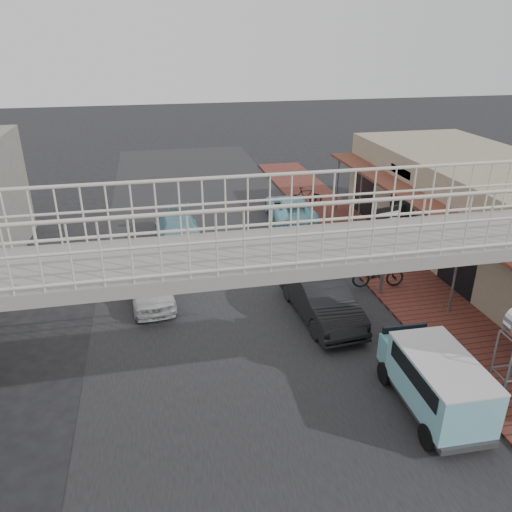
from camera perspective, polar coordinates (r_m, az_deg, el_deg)
name	(u,v)px	position (r m, az deg, el deg)	size (l,w,h in m)	color
ground	(258,356)	(15.21, 0.23, -11.32)	(120.00, 120.00, 0.00)	black
road_strip	(258,355)	(15.20, 0.23, -11.30)	(10.00, 60.00, 0.01)	black
sidewalk	(409,288)	(19.72, 17.11, -3.46)	(3.00, 40.00, 0.10)	brown
shophouse_row	(507,221)	(22.17, 26.74, 3.56)	(7.20, 18.00, 4.00)	gray
footbridge	(300,339)	(10.22, 5.10, -9.44)	(16.40, 2.40, 6.34)	gray
white_hatchback	(150,285)	(18.18, -12.01, -3.31)	(1.45, 3.59, 1.22)	silver
dark_sedan	(321,297)	(16.90, 7.42, -4.70)	(1.54, 4.43, 1.46)	black
angkot_curb	(290,208)	(25.68, 3.93, 5.45)	(2.13, 4.61, 1.28)	#7EC9DB
angkot_far	(180,233)	(22.50, -8.74, 2.60)	(1.91, 4.71, 1.37)	#66A4B1
angkot_van	(436,376)	(13.41, 19.91, -12.81)	(1.68, 3.50, 1.69)	black
motorcycle_near	(378,274)	(19.15, 13.79, -2.01)	(0.68, 1.96, 1.03)	black
motorcycle_far	(306,197)	(27.64, 5.72, 6.76)	(0.51, 1.82, 1.09)	black
arrow_sign	(408,218)	(18.35, 16.99, 4.17)	(2.08, 1.37, 3.45)	#59595B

